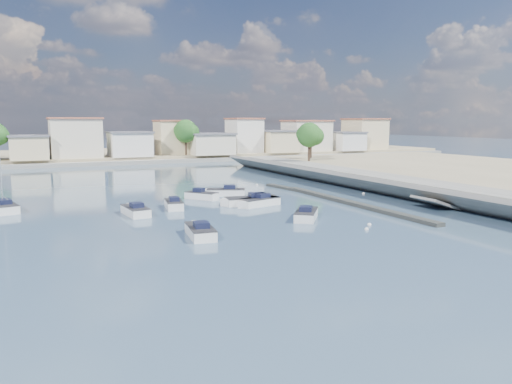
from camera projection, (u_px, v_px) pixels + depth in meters
ground at (201, 179)px, 78.14m from camera, size 400.00×400.00×0.00m
seawall_walkway at (414, 187)px, 61.47m from camera, size 5.00×90.00×1.80m
breakwater at (336, 199)px, 56.46m from camera, size 2.00×31.02×0.35m
far_shore_land at (134, 154)px, 124.74m from camera, size 160.00×40.00×1.40m
far_shore_quay at (154, 162)px, 105.92m from camera, size 160.00×2.50×0.80m
far_town at (193, 139)px, 115.06m from camera, size 113.01×12.80×8.35m
shore_trees at (195, 134)px, 105.99m from camera, size 74.56×38.32×7.92m
motorboat_a at (200, 231)px, 39.14m from camera, size 2.39×5.14×1.48m
motorboat_b at (174, 204)px, 51.77m from camera, size 2.18×4.45×1.48m
motorboat_c at (249, 201)px, 53.84m from camera, size 6.50×2.97×1.48m
motorboat_d at (257, 202)px, 53.09m from camera, size 5.30×3.20×1.48m
motorboat_e at (135, 211)px, 48.09m from camera, size 2.14×4.99×1.48m
motorboat_f at (224, 192)px, 60.54m from camera, size 5.08×3.58×1.48m
motorboat_g at (203, 196)px, 57.60m from camera, size 3.51×3.99×1.48m
motorboat_h at (307, 215)px, 46.18m from camera, size 4.11×4.65×1.48m
sailboat at (3, 207)px, 50.19m from camera, size 3.19×6.36×9.00m
mooring_buoys at (301, 202)px, 55.17m from camera, size 15.60×30.49×0.35m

